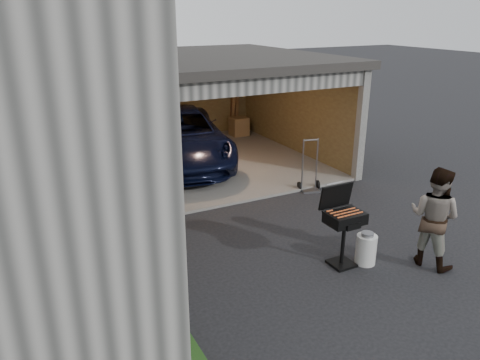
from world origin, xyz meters
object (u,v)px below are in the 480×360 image
at_px(minivan, 178,139).
at_px(bbq_grill, 344,220).
at_px(man, 434,217).
at_px(hand_truck, 310,181).
at_px(plywood_panel, 126,258).
at_px(woman, 132,210).
at_px(propane_tank, 366,250).

relative_size(minivan, bbq_grill, 3.84).
distance_m(minivan, bbq_grill, 6.34).
relative_size(man, hand_truck, 1.37).
bearing_deg(bbq_grill, man, -26.26).
height_order(minivan, plywood_panel, minivan).
relative_size(minivan, hand_truck, 4.20).
height_order(woman, man, woman).
relative_size(woman, bbq_grill, 1.32).
bearing_deg(hand_truck, plywood_panel, -142.02).
relative_size(propane_tank, plywood_panel, 0.54).
xyz_separation_m(propane_tank, hand_truck, (1.14, 3.20, -0.02)).
bearing_deg(hand_truck, propane_tank, -94.47).
height_order(man, plywood_panel, man).
height_order(woman, bbq_grill, woman).
bearing_deg(man, plywood_panel, 52.94).
distance_m(woman, plywood_panel, 0.93).
bearing_deg(bbq_grill, minivan, 94.40).
bearing_deg(propane_tank, minivan, 97.64).
bearing_deg(man, hand_truck, -20.67).
bearing_deg(minivan, woman, -106.11).
distance_m(minivan, woman, 5.20).
bearing_deg(woman, plywood_panel, -7.63).
xyz_separation_m(woman, man, (4.27, -2.40, -0.05)).
bearing_deg(minivan, plywood_panel, -105.55).
bearing_deg(minivan, bbq_grill, -73.29).
distance_m(minivan, propane_tank, 6.56).
bearing_deg(hand_truck, bbq_grill, -101.55).
bearing_deg(hand_truck, woman, -148.95).
relative_size(propane_tank, hand_truck, 0.41).
xyz_separation_m(minivan, bbq_grill, (0.49, -6.32, 0.08)).
bearing_deg(bbq_grill, hand_truck, 63.35).
relative_size(woman, plywood_panel, 1.91).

